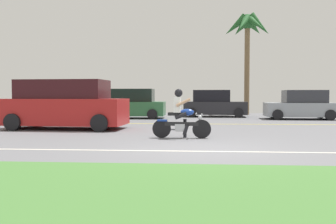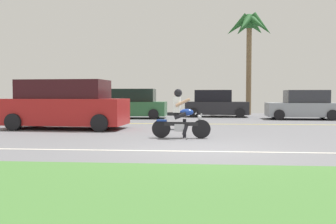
% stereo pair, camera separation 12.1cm
% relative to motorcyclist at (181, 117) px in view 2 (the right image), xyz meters
% --- Properties ---
extents(ground, '(56.00, 30.00, 0.04)m').
position_rel_motorcyclist_xyz_m(ground, '(0.58, 0.67, -0.66)').
color(ground, slate).
extents(grass_median, '(56.00, 3.80, 0.06)m').
position_rel_motorcyclist_xyz_m(grass_median, '(0.58, -6.43, -0.61)').
color(grass_median, '#477A38').
rests_on(grass_median, ground).
extents(lane_line_near, '(50.40, 0.12, 0.01)m').
position_rel_motorcyclist_xyz_m(lane_line_near, '(0.58, -2.64, -0.63)').
color(lane_line_near, silver).
rests_on(lane_line_near, ground).
extents(lane_line_far, '(50.40, 0.12, 0.01)m').
position_rel_motorcyclist_xyz_m(lane_line_far, '(0.58, 5.50, -0.63)').
color(lane_line_far, yellow).
rests_on(lane_line_far, ground).
extents(motorcyclist, '(1.81, 0.59, 1.51)m').
position_rel_motorcyclist_xyz_m(motorcyclist, '(0.00, 0.00, 0.00)').
color(motorcyclist, black).
rests_on(motorcyclist, ground).
extents(suv_nearby, '(4.89, 2.33, 1.91)m').
position_rel_motorcyclist_xyz_m(suv_nearby, '(-4.65, 2.70, 0.29)').
color(suv_nearby, '#AD1E1E').
rests_on(suv_nearby, ground).
extents(parked_car_0, '(4.49, 2.09, 1.60)m').
position_rel_motorcyclist_xyz_m(parked_car_0, '(-8.91, 10.09, 0.11)').
color(parked_car_0, navy).
rests_on(parked_car_0, ground).
extents(parked_car_1, '(4.29, 1.93, 1.67)m').
position_rel_motorcyclist_xyz_m(parked_car_1, '(-3.36, 9.42, 0.14)').
color(parked_car_1, '#2D663D').
rests_on(parked_car_1, ground).
extents(parked_car_2, '(3.84, 1.98, 1.62)m').
position_rel_motorcyclist_xyz_m(parked_car_2, '(1.59, 11.16, 0.11)').
color(parked_car_2, '#232328').
rests_on(parked_car_2, ground).
extents(parked_car_3, '(3.78, 2.09, 1.59)m').
position_rel_motorcyclist_xyz_m(parked_car_3, '(6.23, 9.26, 0.10)').
color(parked_car_3, '#8C939E').
rests_on(parked_car_3, ground).
extents(palm_tree_0, '(3.29, 3.31, 6.80)m').
position_rel_motorcyclist_xyz_m(palm_tree_0, '(3.93, 13.69, 4.97)').
color(palm_tree_0, brown).
rests_on(palm_tree_0, ground).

